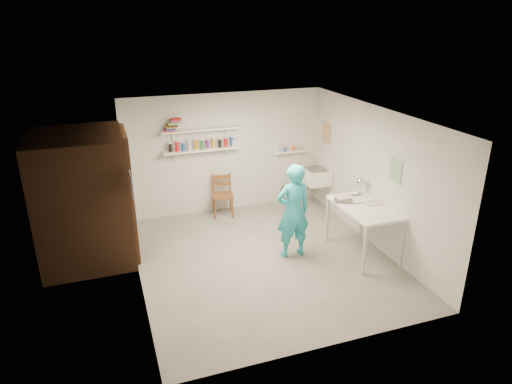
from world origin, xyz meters
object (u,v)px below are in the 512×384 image
object	(u,v)px
man	(293,211)
work_table	(363,230)
wall_clock	(289,191)
belfast_sink	(316,176)
desk_lamp	(361,182)
wooden_chair	(223,195)

from	to	relation	value
man	work_table	bearing A→B (deg)	161.74
work_table	wall_clock	bearing A→B (deg)	154.08
wall_clock	work_table	xyz separation A→B (m)	(1.14, -0.55, -0.64)
belfast_sink	wall_clock	size ratio (longest dim) A/B	2.08
belfast_sink	desk_lamp	distance (m)	1.57
man	wall_clock	bearing A→B (deg)	-94.15
belfast_sink	work_table	world-z (taller)	work_table
belfast_sink	work_table	distance (m)	2.06
wall_clock	wooden_chair	distance (m)	1.95
wall_clock	wooden_chair	size ratio (longest dim) A/B	0.33
desk_lamp	wooden_chair	bearing A→B (deg)	138.99
work_table	desk_lamp	world-z (taller)	desk_lamp
belfast_sink	man	distance (m)	2.12
wooden_chair	work_table	xyz separation A→B (m)	(1.81, -2.27, -0.00)
work_table	desk_lamp	xyz separation A→B (m)	(0.21, 0.52, 0.65)
wooden_chair	desk_lamp	bearing A→B (deg)	-31.91
belfast_sink	wall_clock	world-z (taller)	wall_clock
belfast_sink	desk_lamp	xyz separation A→B (m)	(0.10, -1.52, 0.38)
wall_clock	work_table	bearing A→B (deg)	-27.99
belfast_sink	desk_lamp	bearing A→B (deg)	-86.13
desk_lamp	man	bearing A→B (deg)	-172.26
man	wooden_chair	size ratio (longest dim) A/B	1.85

